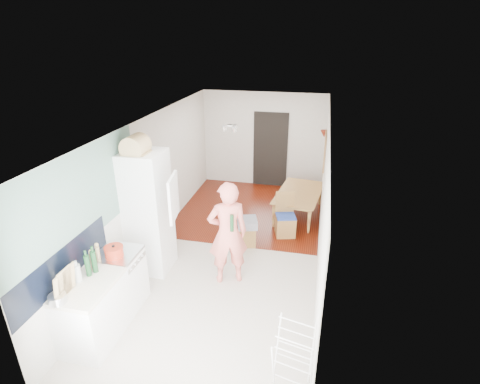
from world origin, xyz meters
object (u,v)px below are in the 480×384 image
at_px(dining_table, 300,206).
at_px(stool, 248,235).
at_px(person, 228,225).
at_px(drying_rack, 294,359).
at_px(dining_chair, 286,215).

xyz_separation_m(dining_table, stool, (-0.91, -1.48, -0.04)).
bearing_deg(person, drying_rack, 101.31).
relative_size(stool, drying_rack, 0.48).
height_order(dining_table, drying_rack, drying_rack).
xyz_separation_m(person, dining_chair, (0.78, 1.71, -0.60)).
height_order(dining_table, dining_chair, dining_chair).
relative_size(dining_table, stool, 3.39).
height_order(dining_table, stool, dining_table).
bearing_deg(drying_rack, person, 136.85).
bearing_deg(stool, dining_chair, 37.54).
bearing_deg(drying_rack, stool, 123.73).
relative_size(dining_table, dining_chair, 1.54).
height_order(stool, drying_rack, drying_rack).
distance_m(person, dining_table, 2.96).
bearing_deg(drying_rack, dining_chair, 110.53).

